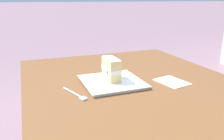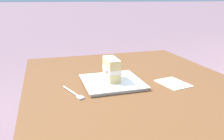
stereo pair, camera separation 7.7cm
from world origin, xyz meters
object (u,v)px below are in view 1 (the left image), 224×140
Objects in this scene: dessert_fork at (76,94)px; cake_slice at (111,69)px; patio_table at (147,110)px; paper_napkin at (172,82)px; dessert_plate at (112,82)px.

cake_slice is at bearing -65.43° from dessert_fork.
cake_slice is (0.18, 0.10, 0.15)m from patio_table.
paper_napkin is at bearing -109.15° from cake_slice.
paper_napkin is (-0.01, -0.48, -0.00)m from dessert_fork.
dessert_fork reaches higher than paper_napkin.
patio_table is 0.32m from dessert_fork.
patio_table is at bearing -150.53° from cake_slice.
patio_table is 9.47× the size of dessert_fork.
dessert_plate is at bearing 171.51° from cake_slice.
patio_table is at bearing -107.00° from dessert_fork.
dessert_plate reaches higher than paper_napkin.
paper_napkin reaches higher than patio_table.
dessert_plate reaches higher than dessert_fork.
patio_table is 5.68× the size of dessert_plate.
dessert_plate reaches higher than patio_table.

